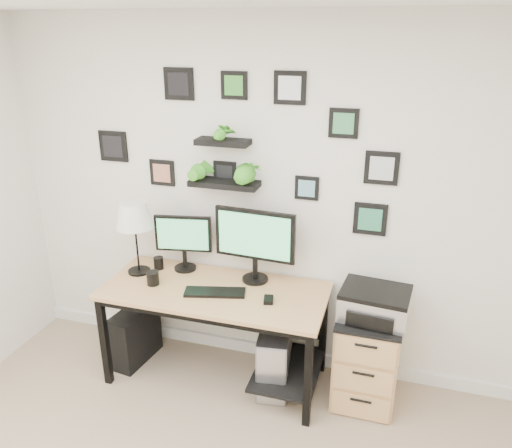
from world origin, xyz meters
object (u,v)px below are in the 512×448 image
(monitor_right, at_px, (255,240))
(pc_tower_black, at_px, (135,335))
(monitor_left, at_px, (183,239))
(pc_tower_grey, at_px, (275,357))
(file_cabinet, at_px, (366,357))
(table_lamp, at_px, (134,217))
(desk, at_px, (221,302))
(printer, at_px, (375,304))
(mug, at_px, (153,278))

(monitor_right, bearing_deg, pc_tower_black, -168.79)
(monitor_left, relative_size, pc_tower_grey, 0.86)
(pc_tower_grey, relative_size, file_cabinet, 0.76)
(monitor_right, distance_m, table_lamp, 0.90)
(file_cabinet, bearing_deg, desk, -176.84)
(desk, bearing_deg, monitor_left, 152.22)
(file_cabinet, bearing_deg, monitor_right, 172.68)
(table_lamp, relative_size, pc_tower_grey, 1.09)
(printer, bearing_deg, desk, -177.53)
(table_lamp, xyz_separation_m, pc_tower_black, (-0.05, -0.07, -0.98))
(mug, bearing_deg, pc_tower_grey, 5.95)
(mug, bearing_deg, file_cabinet, 5.76)
(monitor_left, xyz_separation_m, printer, (1.44, -0.14, -0.23))
(desk, bearing_deg, pc_tower_black, -178.59)
(monitor_left, xyz_separation_m, monitor_right, (0.57, -0.02, 0.07))
(file_cabinet, bearing_deg, printer, -29.28)
(desk, xyz_separation_m, mug, (-0.48, -0.10, 0.17))
(monitor_left, height_order, pc_tower_grey, monitor_left)
(monitor_right, bearing_deg, table_lamp, -172.53)
(monitor_right, bearing_deg, desk, -140.76)
(desk, relative_size, pc_tower_black, 3.67)
(pc_tower_black, height_order, pc_tower_grey, pc_tower_grey)
(mug, xyz_separation_m, pc_tower_black, (-0.25, 0.08, -0.58))
(desk, relative_size, monitor_right, 2.70)
(monitor_right, height_order, pc_tower_black, monitor_right)
(desk, relative_size, table_lamp, 2.87)
(desk, height_order, pc_tower_grey, desk)
(monitor_left, distance_m, pc_tower_black, 0.89)
(monitor_right, xyz_separation_m, table_lamp, (-0.88, -0.12, 0.12))
(monitor_left, xyz_separation_m, pc_tower_black, (-0.37, -0.21, -0.79))
(pc_tower_grey, bearing_deg, table_lamp, 177.11)
(table_lamp, xyz_separation_m, pc_tower_grey, (1.09, -0.05, -0.96))
(pc_tower_black, bearing_deg, pc_tower_grey, 8.67)
(mug, relative_size, pc_tower_grey, 0.20)
(mug, relative_size, pc_tower_black, 0.23)
(monitor_right, xyz_separation_m, pc_tower_black, (-0.93, -0.19, -0.86))
(pc_tower_grey, bearing_deg, monitor_right, 140.00)
(table_lamp, relative_size, printer, 1.18)
(monitor_right, relative_size, mug, 5.92)
(monitor_right, xyz_separation_m, printer, (0.87, -0.12, -0.30))
(monitor_left, distance_m, file_cabinet, 1.57)
(desk, distance_m, mug, 0.52)
(table_lamp, bearing_deg, desk, -4.31)
(table_lamp, height_order, pc_tower_grey, table_lamp)
(pc_tower_black, distance_m, pc_tower_grey, 1.14)
(desk, bearing_deg, mug, -168.68)
(pc_tower_grey, height_order, file_cabinet, file_cabinet)
(monitor_left, bearing_deg, mug, -112.92)
(file_cabinet, bearing_deg, mug, -174.24)
(table_lamp, bearing_deg, pc_tower_grey, -2.89)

